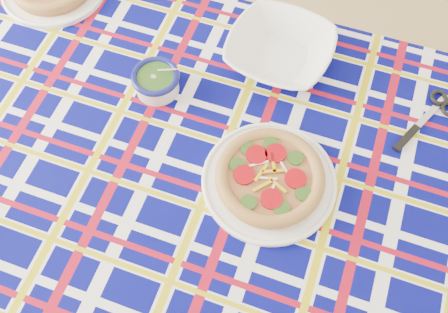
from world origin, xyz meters
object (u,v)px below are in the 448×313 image
(main_focaccia_plate, at_px, (270,177))
(dining_table, at_px, (194,165))
(pesto_bowl, at_px, (156,80))
(serving_bowl, at_px, (280,51))

(main_focaccia_plate, bearing_deg, dining_table, 172.90)
(main_focaccia_plate, distance_m, pesto_bowl, 0.35)
(main_focaccia_plate, xyz_separation_m, serving_bowl, (-0.07, 0.33, 0.00))
(main_focaccia_plate, relative_size, pesto_bowl, 2.63)
(serving_bowl, bearing_deg, dining_table, -110.31)
(main_focaccia_plate, relative_size, serving_bowl, 1.18)
(pesto_bowl, distance_m, serving_bowl, 0.31)
(pesto_bowl, bearing_deg, main_focaccia_plate, -25.99)
(dining_table, xyz_separation_m, pesto_bowl, (-0.13, 0.13, 0.11))
(dining_table, bearing_deg, main_focaccia_plate, -5.77)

